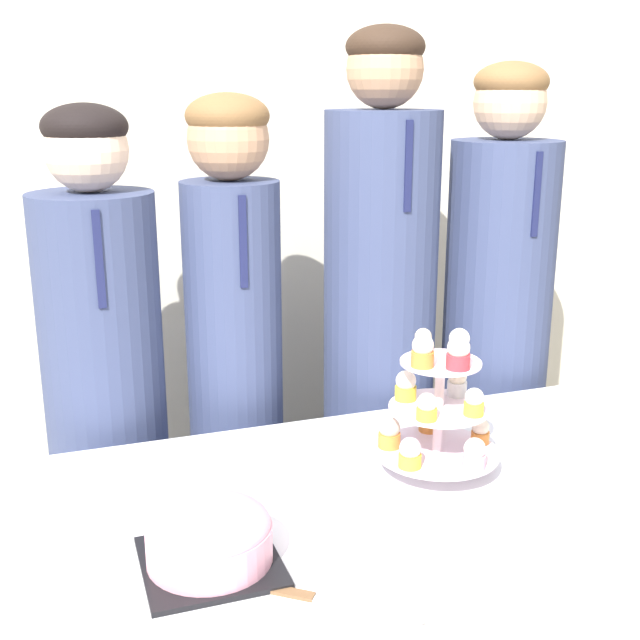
% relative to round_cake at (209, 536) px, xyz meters
% --- Properties ---
extents(wall_back, '(9.00, 0.06, 2.70)m').
position_rel_round_cake_xyz_m(wall_back, '(0.39, 1.25, 0.57)').
color(wall_back, beige).
rests_on(wall_back, ground_plane).
extents(round_cake, '(0.23, 0.23, 0.11)m').
position_rel_round_cake_xyz_m(round_cake, '(0.00, 0.00, 0.00)').
color(round_cake, black).
rests_on(round_cake, table).
extents(cake_knife, '(0.21, 0.17, 0.01)m').
position_rel_round_cake_xyz_m(cake_knife, '(0.14, -0.15, -0.05)').
color(cake_knife, silver).
rests_on(cake_knife, table).
extents(cupcake_stand, '(0.26, 0.26, 0.32)m').
position_rel_round_cake_xyz_m(cupcake_stand, '(0.52, 0.18, 0.10)').
color(cupcake_stand, silver).
rests_on(cupcake_stand, table).
extents(student_0, '(0.30, 0.30, 1.48)m').
position_rel_round_cake_xyz_m(student_0, '(-0.11, 0.74, -0.07)').
color(student_0, '#384266').
rests_on(student_0, ground_plane).
extents(student_1, '(0.25, 0.25, 1.50)m').
position_rel_round_cake_xyz_m(student_1, '(0.22, 0.74, -0.03)').
color(student_1, '#384266').
rests_on(student_1, ground_plane).
extents(student_2, '(0.31, 0.31, 1.66)m').
position_rel_round_cake_xyz_m(student_2, '(0.63, 0.74, 0.02)').
color(student_2, '#384266').
rests_on(student_2, ground_plane).
extents(student_3, '(0.31, 0.31, 1.58)m').
position_rel_round_cake_xyz_m(student_3, '(1.00, 0.74, -0.02)').
color(student_3, '#384266').
rests_on(student_3, ground_plane).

